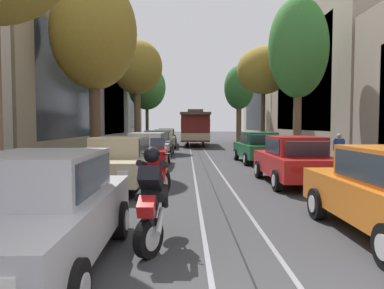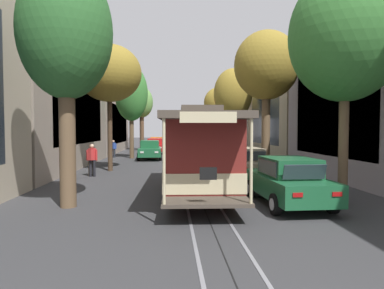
% 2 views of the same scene
% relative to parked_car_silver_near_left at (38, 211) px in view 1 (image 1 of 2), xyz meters
% --- Properties ---
extents(ground_plane, '(160.00, 160.00, 0.00)m').
position_rel_parked_car_silver_near_left_xyz_m(ground_plane, '(2.84, 16.93, -0.80)').
color(ground_plane, '#38383A').
extents(trolley_track_rails, '(1.14, 55.73, 0.01)m').
position_rel_parked_car_silver_near_left_xyz_m(trolley_track_rails, '(2.84, 19.71, -0.79)').
color(trolley_track_rails, gray).
rests_on(trolley_track_rails, ground).
extents(building_facade_left, '(5.63, 47.43, 10.27)m').
position_rel_parked_car_silver_near_left_xyz_m(building_facade_left, '(-6.48, 21.10, 3.45)').
color(building_facade_left, beige).
rests_on(building_facade_left, ground).
extents(building_facade_right, '(5.42, 47.43, 10.65)m').
position_rel_parked_car_silver_near_left_xyz_m(building_facade_right, '(12.25, 21.29, 3.74)').
color(building_facade_right, gray).
rests_on(building_facade_right, ground).
extents(parked_car_silver_near_left, '(2.03, 4.38, 1.58)m').
position_rel_parked_car_silver_near_left_xyz_m(parked_car_silver_near_left, '(0.00, 0.00, 0.00)').
color(parked_car_silver_near_left, '#B7B7BC').
rests_on(parked_car_silver_near_left, ground).
extents(parked_car_beige_second_left, '(2.12, 4.41, 1.58)m').
position_rel_parked_car_silver_near_left_xyz_m(parked_car_beige_second_left, '(-0.07, 6.40, 0.00)').
color(parked_car_beige_second_left, '#C1B28E').
rests_on(parked_car_beige_second_left, ground).
extents(parked_car_silver_mid_left, '(2.09, 4.40, 1.58)m').
position_rel_parked_car_silver_near_left_xyz_m(parked_car_silver_mid_left, '(0.16, 12.05, 0.00)').
color(parked_car_silver_mid_left, '#B7B7BC').
rests_on(parked_car_silver_mid_left, ground).
extents(parked_car_grey_fourth_left, '(2.03, 4.38, 1.58)m').
position_rel_parked_car_silver_near_left_xyz_m(parked_car_grey_fourth_left, '(0.15, 18.32, 0.00)').
color(parked_car_grey_fourth_left, slate).
rests_on(parked_car_grey_fourth_left, ground).
extents(parked_car_beige_fifth_left, '(2.13, 4.42, 1.58)m').
position_rel_parked_car_silver_near_left_xyz_m(parked_car_beige_fifth_left, '(0.15, 25.13, 0.00)').
color(parked_car_beige_fifth_left, '#C1B28E').
rests_on(parked_car_beige_fifth_left, ground).
extents(parked_car_green_sixth_left, '(2.12, 4.41, 1.58)m').
position_rel_parked_car_silver_near_left_xyz_m(parked_car_green_sixth_left, '(0.02, 31.14, 0.00)').
color(parked_car_green_sixth_left, '#1E6038').
rests_on(parked_car_green_sixth_left, ground).
extents(parked_car_red_second_right, '(2.02, 4.37, 1.58)m').
position_rel_parked_car_silver_near_left_xyz_m(parked_car_red_second_right, '(5.55, 6.95, 0.00)').
color(parked_car_red_second_right, red).
rests_on(parked_car_red_second_right, ground).
extents(parked_car_green_mid_right, '(2.13, 4.42, 1.58)m').
position_rel_parked_car_silver_near_left_xyz_m(parked_car_green_mid_right, '(5.69, 13.62, 0.00)').
color(parked_car_green_mid_right, '#1E6038').
rests_on(parked_car_green_mid_right, ground).
extents(street_tree_kerb_left_second, '(3.60, 3.33, 8.20)m').
position_rel_parked_car_silver_near_left_xyz_m(street_tree_kerb_left_second, '(-1.88, 10.60, 4.97)').
color(street_tree_kerb_left_second, brown).
rests_on(street_tree_kerb_left_second, ground).
extents(street_tree_kerb_left_mid, '(3.77, 3.64, 8.27)m').
position_rel_parked_car_silver_near_left_xyz_m(street_tree_kerb_left_mid, '(-1.68, 22.47, 5.38)').
color(street_tree_kerb_left_mid, brown).
rests_on(street_tree_kerb_left_mid, ground).
extents(street_tree_kerb_left_fourth, '(3.70, 3.70, 7.84)m').
position_rel_parked_car_silver_near_left_xyz_m(street_tree_kerb_left_fourth, '(-1.89, 31.10, 4.81)').
color(street_tree_kerb_left_fourth, brown).
rests_on(street_tree_kerb_left_fourth, ground).
extents(street_tree_kerb_right_second, '(2.84, 2.41, 8.02)m').
position_rel_parked_car_silver_near_left_xyz_m(street_tree_kerb_right_second, '(7.33, 12.43, 4.76)').
color(street_tree_kerb_right_second, brown).
rests_on(street_tree_kerb_right_second, ground).
extents(street_tree_kerb_right_mid, '(3.84, 3.56, 7.60)m').
position_rel_parked_car_silver_near_left_xyz_m(street_tree_kerb_right_mid, '(7.58, 21.43, 5.05)').
color(street_tree_kerb_right_mid, '#4C3826').
rests_on(street_tree_kerb_right_mid, ground).
extents(street_tree_kerb_right_fourth, '(2.94, 2.93, 7.77)m').
position_rel_parked_car_silver_near_left_xyz_m(street_tree_kerb_right_fourth, '(7.22, 31.03, 4.72)').
color(street_tree_kerb_right_fourth, brown).
rests_on(street_tree_kerb_right_fourth, ground).
extents(cable_car_trolley, '(2.76, 9.17, 3.28)m').
position_rel_parked_car_silver_near_left_xyz_m(cable_car_trolley, '(2.84, 28.84, 0.86)').
color(cable_car_trolley, maroon).
rests_on(cable_car_trolley, ground).
extents(motorcycle_with_rider, '(0.53, 1.87, 1.74)m').
position_rel_parked_car_silver_near_left_xyz_m(motorcycle_with_rider, '(1.48, 0.85, 0.11)').
color(motorcycle_with_rider, black).
rests_on(motorcycle_with_rider, ground).
extents(pedestrian_on_left_pavement, '(0.55, 0.41, 1.56)m').
position_rel_parked_car_silver_near_left_xyz_m(pedestrian_on_left_pavement, '(9.04, 11.64, 0.08)').
color(pedestrian_on_left_pavement, '#282D38').
rests_on(pedestrian_on_left_pavement, ground).
extents(pedestrian_on_right_pavement, '(0.55, 0.42, 1.71)m').
position_rel_parked_car_silver_near_left_xyz_m(pedestrian_on_right_pavement, '(8.16, 23.75, 0.17)').
color(pedestrian_on_right_pavement, '#4C4233').
rests_on(pedestrian_on_right_pavement, ground).
extents(pedestrian_crossing_far, '(0.55, 0.42, 1.74)m').
position_rel_parked_car_silver_near_left_xyz_m(pedestrian_crossing_far, '(8.08, 23.90, 0.19)').
color(pedestrian_crossing_far, black).
rests_on(pedestrian_crossing_far, ground).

